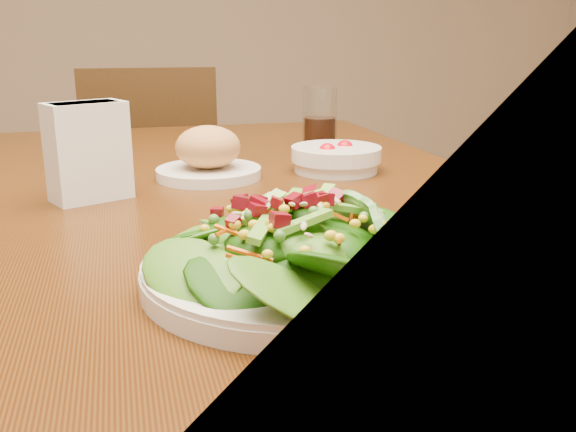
% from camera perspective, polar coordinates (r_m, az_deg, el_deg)
% --- Properties ---
extents(dining_table, '(0.90, 1.40, 0.75)m').
position_cam_1_polar(dining_table, '(1.00, -5.94, -3.47)').
color(dining_table, '#46260C').
rests_on(dining_table, ground_plane).
extents(chair_far, '(0.43, 0.43, 0.88)m').
position_cam_1_polar(chair_far, '(2.08, -11.77, 1.45)').
color(chair_far, black).
rests_on(chair_far, ground_plane).
extents(salad_plate, '(0.29, 0.29, 0.08)m').
position_cam_1_polar(salad_plate, '(0.61, 1.40, -3.24)').
color(salad_plate, white).
rests_on(salad_plate, dining_table).
extents(bread_plate, '(0.17, 0.17, 0.09)m').
position_cam_1_polar(bread_plate, '(1.05, -7.10, 5.24)').
color(bread_plate, white).
rests_on(bread_plate, dining_table).
extents(tomato_bowl, '(0.15, 0.15, 0.05)m').
position_cam_1_polar(tomato_bowl, '(1.10, 4.29, 5.13)').
color(tomato_bowl, white).
rests_on(tomato_bowl, dining_table).
extents(drinking_glass, '(0.07, 0.07, 0.12)m').
position_cam_1_polar(drinking_glass, '(1.33, 2.84, 8.36)').
color(drinking_glass, silver).
rests_on(drinking_glass, dining_table).
extents(napkin_holder, '(0.12, 0.10, 0.14)m').
position_cam_1_polar(napkin_holder, '(0.95, -17.37, 5.71)').
color(napkin_holder, white).
rests_on(napkin_holder, dining_table).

